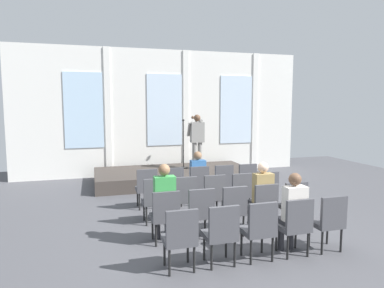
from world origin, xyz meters
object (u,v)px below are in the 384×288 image
Objects in this scene: chair_r1_c2 at (213,193)px; chair_r1_c3 at (240,191)px; chair_r0_c0 at (146,186)px; chair_r1_c4 at (266,189)px; chair_r0_c1 at (173,184)px; audience_r2_c3 at (262,193)px; chair_r2_c0 at (165,213)px; chair_r0_c4 at (246,179)px; chair_r3_c1 at (221,231)px; chair_r2_c2 at (232,207)px; chair_r2_c3 at (263,205)px; speaker at (197,137)px; audience_r2_c0 at (164,199)px; chair_r1_c1 at (184,195)px; chair_r3_c2 at (259,227)px; chair_r2_c1 at (200,210)px; chair_r3_c3 at (295,223)px; mic_stand at (183,158)px; chair_r0_c3 at (222,181)px; chair_r2_c4 at (293,202)px; chair_r3_c4 at (329,219)px; audience_r3_c3 at (293,209)px; chair_r0_c2 at (198,183)px; chair_r3_c0 at (180,236)px; audience_r0_c2 at (197,174)px.

chair_r1_c2 is 0.62m from chair_r1_c3.
chair_r0_c0 and chair_r1_c4 have the same top height.
audience_r2_c3 reaches higher than chair_r0_c1.
chair_r1_c3 and chair_r2_c0 have the same top height.
chair_r3_c1 is (-1.87, -3.14, 0.00)m from chair_r0_c4.
chair_r2_c2 and chair_r2_c3 have the same top height.
audience_r2_c0 is at bearing -113.62° from speaker.
audience_r2_c3 is (1.24, -0.97, 0.20)m from chair_r1_c1.
chair_r3_c1 is 0.62m from chair_r3_c2.
chair_r2_c1 is 1.00× the size of chair_r3_c3.
chair_r0_c4 is 3.20m from chair_r3_c3.
mic_stand reaches higher than chair_r1_c4.
chair_r3_c1 is (-1.24, -3.14, 0.00)m from chair_r0_c3.
audience_r2_c0 is (-1.60, -4.73, 0.04)m from mic_stand.
chair_r2_c4 is 1.00× the size of chair_r3_c4.
chair_r2_c3 is 0.22m from audience_r2_c3.
chair_r2_c3 is 1.00× the size of chair_r3_c2.
chair_r2_c0 is at bearing 152.61° from audience_r3_c3.
chair_r1_c1 is 1.00× the size of chair_r1_c2.
audience_r3_c3 reaches higher than chair_r0_c4.
chair_r1_c1 is at bearing 120.69° from chair_r3_c3.
mic_stand reaches higher than chair_r0_c0.
chair_r2_c4 is 1.00× the size of chair_r3_c1.
audience_r3_c3 is at bearing 3.73° from chair_r3_c1.
chair_r0_c1 is 1.00× the size of chair_r0_c2.
chair_r2_c1 is at bearing 120.69° from chair_r3_c2.
chair_r3_c0 is (-1.60, -5.85, -0.19)m from mic_stand.
audience_r0_c2 reaches higher than chair_r0_c2.
chair_r0_c4 is 1.63m from chair_r1_c2.
chair_r2_c1 is at bearing -90.00° from chair_r1_c1.
audience_r3_c3 is at bearing -29.25° from audience_r2_c0.
chair_r0_c3 is at bearing 106.53° from chair_r2_c4.
chair_r2_c0 is 0.71× the size of audience_r2_c3.
chair_r1_c1 is at bearing -150.68° from chair_r0_c4.
chair_r3_c2 is (-0.62, -1.13, -0.20)m from audience_r2_c3.
audience_r3_c3 is (-0.00, -3.06, 0.20)m from chair_r0_c3.
chair_r3_c2 is (-1.24, -2.10, 0.00)m from chair_r1_c4.
chair_r3_c2 is (0.00, -2.10, 0.00)m from chair_r1_c2.
chair_r0_c0 is at bearing 101.19° from chair_r3_c1.
chair_r2_c2 is at bearing 139.89° from chair_r3_c4.
audience_r2_c0 reaches higher than chair_r2_c1.
audience_r2_c0 reaches higher than chair_r3_c1.
chair_r0_c0 is at bearing -176.16° from audience_r0_c2.
speaker is 1.81× the size of chair_r1_c2.
chair_r1_c1 is at bearing 59.31° from chair_r2_c0.
chair_r0_c2 is 1.00× the size of chair_r2_c1.
chair_r1_c1 is 1.00× the size of chair_r2_c4.
chair_r2_c0 is 1.63m from chair_r3_c2.
mic_stand is 1.65× the size of chair_r2_c1.
chair_r0_c3 is at bearing 0.00° from chair_r0_c0.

